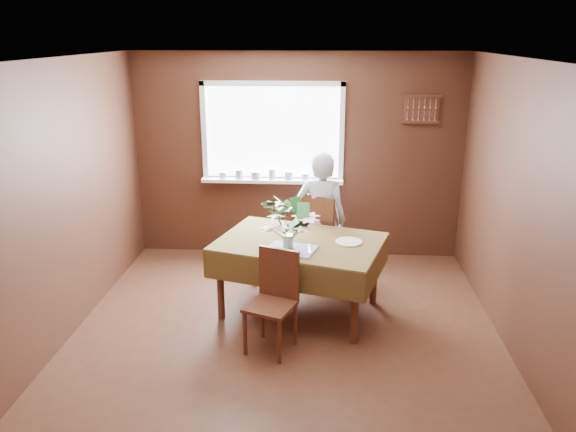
# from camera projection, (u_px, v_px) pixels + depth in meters

# --- Properties ---
(floor) EXTENTS (4.50, 4.50, 0.00)m
(floor) POSITION_uv_depth(u_px,v_px,m) (284.00, 344.00, 5.10)
(floor) COLOR #492619
(floor) RESTS_ON ground
(ceiling) EXTENTS (4.50, 4.50, 0.00)m
(ceiling) POSITION_uv_depth(u_px,v_px,m) (283.00, 60.00, 4.32)
(ceiling) COLOR white
(ceiling) RESTS_ON wall_back
(wall_back) EXTENTS (4.00, 0.00, 4.00)m
(wall_back) POSITION_uv_depth(u_px,v_px,m) (297.00, 157.00, 6.85)
(wall_back) COLOR brown
(wall_back) RESTS_ON floor
(wall_front) EXTENTS (4.00, 0.00, 4.00)m
(wall_front) POSITION_uv_depth(u_px,v_px,m) (247.00, 364.00, 2.58)
(wall_front) COLOR brown
(wall_front) RESTS_ON floor
(wall_left) EXTENTS (0.00, 4.50, 4.50)m
(wall_left) POSITION_uv_depth(u_px,v_px,m) (53.00, 209.00, 4.84)
(wall_left) COLOR brown
(wall_left) RESTS_ON floor
(wall_right) EXTENTS (0.00, 4.50, 4.50)m
(wall_right) POSITION_uv_depth(u_px,v_px,m) (527.00, 219.00, 4.59)
(wall_right) COLOR brown
(wall_right) RESTS_ON floor
(window_assembly) EXTENTS (1.72, 0.20, 1.22)m
(window_assembly) POSITION_uv_depth(u_px,v_px,m) (273.00, 150.00, 6.78)
(window_assembly) COLOR white
(window_assembly) RESTS_ON wall_back
(spoon_rack) EXTENTS (0.44, 0.05, 0.33)m
(spoon_rack) POSITION_uv_depth(u_px,v_px,m) (422.00, 109.00, 6.53)
(spoon_rack) COLOR #552C1B
(spoon_rack) RESTS_ON wall_back
(dining_table) EXTENTS (1.81, 1.47, 0.77)m
(dining_table) POSITION_uv_depth(u_px,v_px,m) (300.00, 249.00, 5.52)
(dining_table) COLOR #552C1B
(dining_table) RESTS_ON floor
(chair_far) EXTENTS (0.62, 0.62, 1.04)m
(chair_far) POSITION_uv_depth(u_px,v_px,m) (322.00, 235.00, 6.22)
(chair_far) COLOR #552C1B
(chair_far) RESTS_ON floor
(chair_near) EXTENTS (0.50, 0.50, 0.91)m
(chair_near) POSITION_uv_depth(u_px,v_px,m) (274.00, 295.00, 4.94)
(chair_near) COLOR #552C1B
(chair_near) RESTS_ON floor
(seated_woman) EXTENTS (0.61, 0.46, 1.50)m
(seated_woman) POSITION_uv_depth(u_px,v_px,m) (321.00, 220.00, 6.13)
(seated_woman) COLOR white
(seated_woman) RESTS_ON floor
(flower_bouquet) EXTENTS (0.51, 0.51, 0.44)m
(flower_bouquet) POSITION_uv_depth(u_px,v_px,m) (288.00, 219.00, 5.23)
(flower_bouquet) COLOR white
(flower_bouquet) RESTS_ON dining_table
(side_plate) EXTENTS (0.27, 0.27, 0.01)m
(side_plate) POSITION_uv_depth(u_px,v_px,m) (349.00, 242.00, 5.44)
(side_plate) COLOR white
(side_plate) RESTS_ON dining_table
(table_knife) EXTENTS (0.04, 0.22, 0.00)m
(table_knife) POSITION_uv_depth(u_px,v_px,m) (309.00, 248.00, 5.27)
(table_knife) COLOR silver
(table_knife) RESTS_ON dining_table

